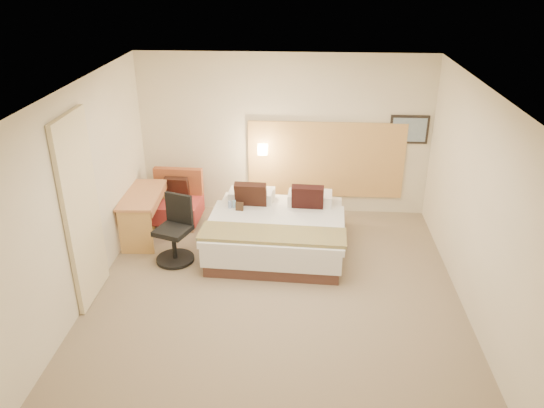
# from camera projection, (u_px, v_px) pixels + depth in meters

# --- Properties ---
(floor) EXTENTS (4.80, 5.00, 0.02)m
(floor) POSITION_uv_depth(u_px,v_px,m) (276.00, 290.00, 7.07)
(floor) COLOR #816F57
(floor) RESTS_ON ground
(ceiling) EXTENTS (4.80, 5.00, 0.02)m
(ceiling) POSITION_uv_depth(u_px,v_px,m) (276.00, 87.00, 5.92)
(ceiling) COLOR white
(ceiling) RESTS_ON floor
(wall_back) EXTENTS (4.80, 0.02, 2.70)m
(wall_back) POSITION_uv_depth(u_px,v_px,m) (284.00, 135.00, 8.76)
(wall_back) COLOR beige
(wall_back) RESTS_ON floor
(wall_front) EXTENTS (4.80, 0.02, 2.70)m
(wall_front) POSITION_uv_depth(u_px,v_px,m) (258.00, 327.00, 4.23)
(wall_front) COLOR beige
(wall_front) RESTS_ON floor
(wall_left) EXTENTS (0.02, 5.00, 2.70)m
(wall_left) POSITION_uv_depth(u_px,v_px,m) (84.00, 193.00, 6.63)
(wall_left) COLOR beige
(wall_left) RESTS_ON floor
(wall_right) EXTENTS (0.02, 5.00, 2.70)m
(wall_right) POSITION_uv_depth(u_px,v_px,m) (476.00, 203.00, 6.36)
(wall_right) COLOR beige
(wall_right) RESTS_ON floor
(headboard_panel) EXTENTS (2.60, 0.04, 1.30)m
(headboard_panel) POSITION_uv_depth(u_px,v_px,m) (326.00, 160.00, 8.86)
(headboard_panel) COLOR tan
(headboard_panel) RESTS_ON wall_back
(art_frame) EXTENTS (0.62, 0.03, 0.47)m
(art_frame) POSITION_uv_depth(u_px,v_px,m) (409.00, 129.00, 8.56)
(art_frame) COLOR black
(art_frame) RESTS_ON wall_back
(art_canvas) EXTENTS (0.54, 0.01, 0.39)m
(art_canvas) POSITION_uv_depth(u_px,v_px,m) (409.00, 130.00, 8.54)
(art_canvas) COLOR slate
(art_canvas) RESTS_ON wall_back
(lamp_arm) EXTENTS (0.02, 0.12, 0.02)m
(lamp_arm) POSITION_uv_depth(u_px,v_px,m) (263.00, 148.00, 8.79)
(lamp_arm) COLOR white
(lamp_arm) RESTS_ON wall_back
(lamp_shade) EXTENTS (0.15, 0.15, 0.15)m
(lamp_shade) POSITION_uv_depth(u_px,v_px,m) (263.00, 149.00, 8.73)
(lamp_shade) COLOR #FFEDC6
(lamp_shade) RESTS_ON wall_back
(curtain) EXTENTS (0.06, 0.90, 2.42)m
(curtain) POSITION_uv_depth(u_px,v_px,m) (82.00, 211.00, 6.46)
(curtain) COLOR beige
(curtain) RESTS_ON wall_left
(bottle_a) EXTENTS (0.06, 0.06, 0.18)m
(bottle_a) POSITION_uv_depth(u_px,v_px,m) (230.00, 207.00, 8.06)
(bottle_a) COLOR #839CCB
(bottle_a) RESTS_ON side_table
(bottle_b) EXTENTS (0.06, 0.06, 0.18)m
(bottle_b) POSITION_uv_depth(u_px,v_px,m) (234.00, 206.00, 8.08)
(bottle_b) COLOR #9BD1F0
(bottle_b) RESTS_ON side_table
(menu_folder) EXTENTS (0.12, 0.06, 0.20)m
(menu_folder) POSITION_uv_depth(u_px,v_px,m) (240.00, 208.00, 7.98)
(menu_folder) COLOR #3C2818
(menu_folder) RESTS_ON side_table
(bed) EXTENTS (2.06, 2.02, 0.97)m
(bed) POSITION_uv_depth(u_px,v_px,m) (277.00, 229.00, 7.96)
(bed) COLOR #472A23
(bed) RESTS_ON floor
(lounge_chair) EXTENTS (0.84, 0.74, 0.86)m
(lounge_chair) POSITION_uv_depth(u_px,v_px,m) (176.00, 202.00, 8.77)
(lounge_chair) COLOR tan
(lounge_chair) RESTS_ON floor
(side_table) EXTENTS (0.50, 0.50, 0.49)m
(side_table) POSITION_uv_depth(u_px,v_px,m) (235.00, 225.00, 8.17)
(side_table) COLOR white
(side_table) RESTS_ON floor
(desk) EXTENTS (0.59, 1.20, 0.74)m
(desk) POSITION_uv_depth(u_px,v_px,m) (144.00, 203.00, 8.19)
(desk) COLOR #BA7548
(desk) RESTS_ON floor
(desk_chair) EXTENTS (0.70, 0.70, 0.98)m
(desk_chair) POSITION_uv_depth(u_px,v_px,m) (175.00, 235.00, 7.62)
(desk_chair) COLOR black
(desk_chair) RESTS_ON floor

